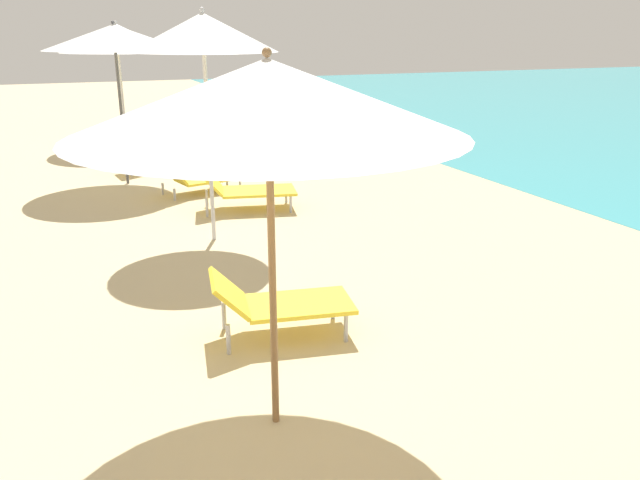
{
  "coord_description": "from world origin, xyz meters",
  "views": [
    {
      "loc": [
        -1.14,
        3.71,
        2.64
      ],
      "look_at": [
        0.73,
        8.24,
        1.02
      ],
      "focal_mm": 36.0,
      "sensor_mm": 36.0,
      "label": 1
    }
  ],
  "objects_px": {
    "lounger_fifth_shoreside": "(158,155)",
    "lounger_farthest_inland": "(170,141)",
    "lounger_third_shoreside": "(279,302)",
    "umbrella_fifth": "(114,38)",
    "lounger_fourth_shoreside": "(245,188)",
    "umbrella_fourth": "(203,33)",
    "umbrella_farthest": "(117,38)",
    "umbrella_third": "(268,98)",
    "lounger_farthest_shoreside": "(140,128)",
    "lounger_fifth_inland": "(199,177)"
  },
  "relations": [
    {
      "from": "umbrella_fifth",
      "to": "lounger_fifth_inland",
      "type": "bearing_deg",
      "value": -49.17
    },
    {
      "from": "umbrella_farthest",
      "to": "lounger_farthest_shoreside",
      "type": "distance_m",
      "value": 2.48
    },
    {
      "from": "lounger_farthest_shoreside",
      "to": "umbrella_third",
      "type": "bearing_deg",
      "value": -89.92
    },
    {
      "from": "umbrella_fourth",
      "to": "umbrella_farthest",
      "type": "bearing_deg",
      "value": 91.72
    },
    {
      "from": "lounger_fourth_shoreside",
      "to": "lounger_farthest_inland",
      "type": "xyz_separation_m",
      "value": [
        -0.22,
        5.22,
        -0.07
      ]
    },
    {
      "from": "umbrella_fifth",
      "to": "umbrella_farthest",
      "type": "distance_m",
      "value": 4.0
    },
    {
      "from": "lounger_farthest_inland",
      "to": "lounger_fourth_shoreside",
      "type": "bearing_deg",
      "value": -82.41
    },
    {
      "from": "umbrella_fifth",
      "to": "lounger_farthest_shoreside",
      "type": "relative_size",
      "value": 2.04
    },
    {
      "from": "umbrella_fifth",
      "to": "lounger_fifth_shoreside",
      "type": "xyz_separation_m",
      "value": [
        0.71,
        0.92,
        -2.2
      ]
    },
    {
      "from": "lounger_fourth_shoreside",
      "to": "lounger_fifth_shoreside",
      "type": "height_order",
      "value": "lounger_fourth_shoreside"
    },
    {
      "from": "lounger_third_shoreside",
      "to": "lounger_fourth_shoreside",
      "type": "xyz_separation_m",
      "value": [
        0.91,
        4.24,
        0.01
      ]
    },
    {
      "from": "umbrella_fifth",
      "to": "umbrella_farthest",
      "type": "relative_size",
      "value": 0.98
    },
    {
      "from": "umbrella_fourth",
      "to": "umbrella_farthest",
      "type": "distance_m",
      "value": 7.75
    },
    {
      "from": "lounger_fifth_inland",
      "to": "umbrella_third",
      "type": "bearing_deg",
      "value": -110.79
    },
    {
      "from": "lounger_third_shoreside",
      "to": "umbrella_fourth",
      "type": "distance_m",
      "value": 3.74
    },
    {
      "from": "lounger_farthest_shoreside",
      "to": "umbrella_fourth",
      "type": "bearing_deg",
      "value": -87.9
    },
    {
      "from": "umbrella_third",
      "to": "umbrella_fifth",
      "type": "relative_size",
      "value": 0.91
    },
    {
      "from": "lounger_third_shoreside",
      "to": "umbrella_farthest",
      "type": "bearing_deg",
      "value": 100.56
    },
    {
      "from": "lounger_third_shoreside",
      "to": "umbrella_farthest",
      "type": "height_order",
      "value": "umbrella_farthest"
    },
    {
      "from": "lounger_fifth_shoreside",
      "to": "umbrella_fourth",
      "type": "bearing_deg",
      "value": -97.22
    },
    {
      "from": "lounger_fourth_shoreside",
      "to": "umbrella_fifth",
      "type": "relative_size",
      "value": 0.56
    },
    {
      "from": "umbrella_farthest",
      "to": "lounger_farthest_inland",
      "type": "bearing_deg",
      "value": -57.58
    },
    {
      "from": "lounger_fifth_inland",
      "to": "lounger_farthest_inland",
      "type": "bearing_deg",
      "value": 74.35
    },
    {
      "from": "lounger_fifth_shoreside",
      "to": "lounger_farthest_inland",
      "type": "distance_m",
      "value": 1.87
    },
    {
      "from": "umbrella_farthest",
      "to": "lounger_farthest_inland",
      "type": "height_order",
      "value": "umbrella_farthest"
    },
    {
      "from": "umbrella_fourth",
      "to": "lounger_farthest_shoreside",
      "type": "relative_size",
      "value": 2.13
    },
    {
      "from": "umbrella_third",
      "to": "lounger_farthest_shoreside",
      "type": "distance_m",
      "value": 13.22
    },
    {
      "from": "umbrella_third",
      "to": "umbrella_farthest",
      "type": "height_order",
      "value": "umbrella_farthest"
    },
    {
      "from": "umbrella_third",
      "to": "lounger_farthest_inland",
      "type": "distance_m",
      "value": 10.95
    },
    {
      "from": "lounger_third_shoreside",
      "to": "lounger_farthest_inland",
      "type": "bearing_deg",
      "value": 95.79
    },
    {
      "from": "lounger_third_shoreside",
      "to": "lounger_farthest_shoreside",
      "type": "distance_m",
      "value": 11.8
    },
    {
      "from": "umbrella_farthest",
      "to": "lounger_farthest_shoreside",
      "type": "bearing_deg",
      "value": 66.35
    },
    {
      "from": "lounger_fifth_shoreside",
      "to": "lounger_fourth_shoreside",
      "type": "bearing_deg",
      "value": -84.39
    },
    {
      "from": "umbrella_fifth",
      "to": "lounger_fifth_inland",
      "type": "height_order",
      "value": "umbrella_fifth"
    },
    {
      "from": "umbrella_farthest",
      "to": "lounger_farthest_shoreside",
      "type": "xyz_separation_m",
      "value": [
        0.47,
        1.07,
        -2.19
      ]
    },
    {
      "from": "umbrella_fourth",
      "to": "lounger_farthest_shoreside",
      "type": "height_order",
      "value": "umbrella_fourth"
    },
    {
      "from": "lounger_third_shoreside",
      "to": "lounger_fourth_shoreside",
      "type": "height_order",
      "value": "lounger_fourth_shoreside"
    },
    {
      "from": "umbrella_third",
      "to": "lounger_fifth_shoreside",
      "type": "height_order",
      "value": "umbrella_third"
    },
    {
      "from": "umbrella_fourth",
      "to": "lounger_fifth_shoreside",
      "type": "relative_size",
      "value": 1.86
    },
    {
      "from": "umbrella_fourth",
      "to": "lounger_fifth_shoreside",
      "type": "bearing_deg",
      "value": 89.56
    },
    {
      "from": "lounger_fourth_shoreside",
      "to": "lounger_farthest_shoreside",
      "type": "bearing_deg",
      "value": 107.03
    },
    {
      "from": "lounger_fifth_shoreside",
      "to": "lounger_fifth_inland",
      "type": "xyz_separation_m",
      "value": [
        0.34,
        -2.13,
        -0.03
      ]
    },
    {
      "from": "umbrella_fourth",
      "to": "lounger_farthest_inland",
      "type": "distance_m",
      "value": 6.91
    },
    {
      "from": "lounger_third_shoreside",
      "to": "umbrella_fifth",
      "type": "distance_m",
      "value": 7.11
    },
    {
      "from": "lounger_fifth_shoreside",
      "to": "umbrella_farthest",
      "type": "bearing_deg",
      "value": 88.25
    },
    {
      "from": "lounger_farthest_inland",
      "to": "umbrella_third",
      "type": "bearing_deg",
      "value": -90.93
    },
    {
      "from": "umbrella_fourth",
      "to": "lounger_fourth_shoreside",
      "type": "distance_m",
      "value": 2.7
    },
    {
      "from": "umbrella_third",
      "to": "umbrella_fifth",
      "type": "distance_m",
      "value": 8.01
    },
    {
      "from": "umbrella_third",
      "to": "umbrella_fifth",
      "type": "bearing_deg",
      "value": 90.68
    },
    {
      "from": "lounger_fourth_shoreside",
      "to": "lounger_farthest_inland",
      "type": "bearing_deg",
      "value": 105.25
    }
  ]
}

